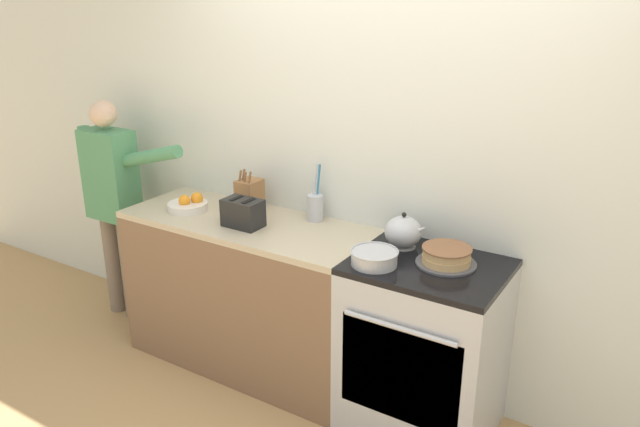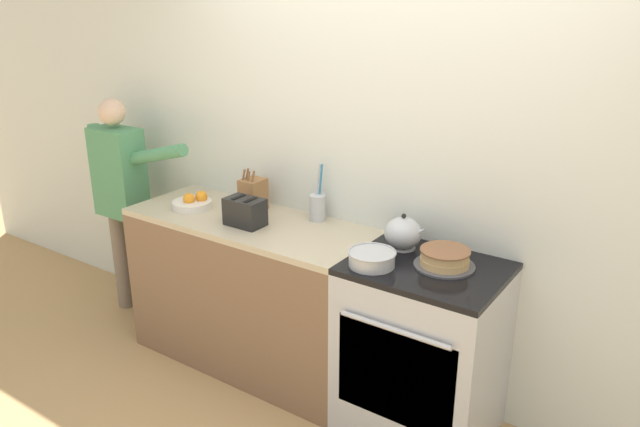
% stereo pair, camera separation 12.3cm
% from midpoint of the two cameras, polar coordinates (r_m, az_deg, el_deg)
% --- Properties ---
extents(wall_back, '(8.00, 0.04, 2.60)m').
position_cam_midpoint_polar(wall_back, '(3.29, 5.40, 4.80)').
color(wall_back, silver).
rests_on(wall_back, ground_plane).
extents(counter_cabinet, '(1.48, 0.58, 0.92)m').
position_cam_midpoint_polar(counter_cabinet, '(3.73, -7.45, -7.25)').
color(counter_cabinet, brown).
rests_on(counter_cabinet, ground_plane).
extents(stove_range, '(0.73, 0.61, 0.92)m').
position_cam_midpoint_polar(stove_range, '(3.22, 8.30, -12.06)').
color(stove_range, '#B7BABF').
rests_on(stove_range, ground_plane).
extents(layer_cake, '(0.29, 0.29, 0.09)m').
position_cam_midpoint_polar(layer_cake, '(3.00, 10.33, -3.90)').
color(layer_cake, '#4C4C51').
rests_on(layer_cake, stove_range).
extents(tea_kettle, '(0.23, 0.19, 0.18)m').
position_cam_midpoint_polar(tea_kettle, '(3.15, 6.54, -1.71)').
color(tea_kettle, '#B7BABF').
rests_on(tea_kettle, stove_range).
extents(mixing_bowl, '(0.23, 0.23, 0.07)m').
position_cam_midpoint_polar(mixing_bowl, '(2.95, 3.79, -4.04)').
color(mixing_bowl, '#B7BABF').
rests_on(mixing_bowl, stove_range).
extents(knife_block, '(0.12, 0.14, 0.25)m').
position_cam_midpoint_polar(knife_block, '(3.66, -7.42, 1.66)').
color(knife_block, olive).
rests_on(knife_block, counter_cabinet).
extents(utensil_crock, '(0.09, 0.09, 0.33)m').
position_cam_midpoint_polar(utensil_crock, '(3.49, -1.45, 0.63)').
color(utensil_crock, '#B7BABF').
rests_on(utensil_crock, counter_cabinet).
extents(fruit_bowl, '(0.23, 0.23, 0.10)m').
position_cam_midpoint_polar(fruit_bowl, '(3.76, -12.86, 0.78)').
color(fruit_bowl, silver).
rests_on(fruit_bowl, counter_cabinet).
extents(toaster, '(0.23, 0.14, 0.16)m').
position_cam_midpoint_polar(toaster, '(3.44, -8.08, 0.05)').
color(toaster, black).
rests_on(toaster, counter_cabinet).
extents(person_baker, '(0.89, 0.20, 1.49)m').
position_cam_midpoint_polar(person_baker, '(4.33, -19.15, 1.77)').
color(person_baker, '#7A6B5B').
rests_on(person_baker, ground_plane).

